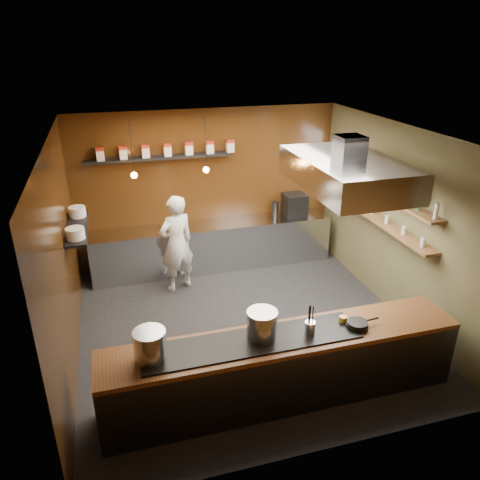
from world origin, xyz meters
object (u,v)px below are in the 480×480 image
object	(u,v)px
espresso_machine	(295,204)
extractor_hood	(347,172)
chef	(177,244)
stockpot_small	(262,324)
stockpot_large	(150,345)

from	to	relation	value
espresso_machine	extractor_hood	bearing A→B (deg)	-98.59
extractor_hood	espresso_machine	world-z (taller)	extractor_hood
extractor_hood	chef	size ratio (longest dim) A/B	1.14
stockpot_small	espresso_machine	xyz separation A→B (m)	(1.95, 3.78, 0.00)
extractor_hood	stockpot_small	bearing A→B (deg)	-143.76
stockpot_small	chef	distance (m)	3.12
espresso_machine	chef	size ratio (longest dim) A/B	0.24
extractor_hood	espresso_machine	xyz separation A→B (m)	(0.38, 2.63, -1.39)
extractor_hood	stockpot_large	size ratio (longest dim) A/B	5.52
stockpot_small	espresso_machine	distance (m)	4.25
stockpot_large	chef	bearing A→B (deg)	76.18
extractor_hood	espresso_machine	distance (m)	3.00
extractor_hood	stockpot_large	distance (m)	3.40
extractor_hood	stockpot_small	xyz separation A→B (m)	(-1.57, -1.15, -1.39)
stockpot_large	espresso_machine	bearing A→B (deg)	49.71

